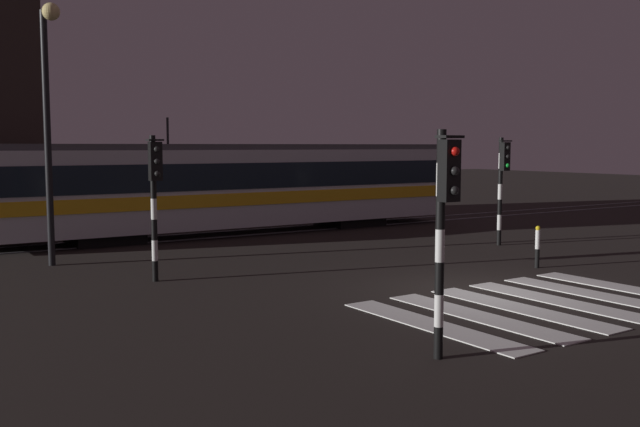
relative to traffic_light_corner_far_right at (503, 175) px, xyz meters
name	(u,v)px	position (x,y,z in m)	size (l,w,h in m)	color
ground_plane	(482,292)	(-5.81, -4.88, -2.28)	(120.00, 120.00, 0.00)	black
rail_near	(244,235)	(-5.81, 6.69, -2.26)	(80.00, 0.12, 0.03)	#59595E
rail_far	(227,231)	(-5.81, 8.13, -2.26)	(80.00, 0.12, 0.03)	#59595E
crosswalk_zebra	(540,305)	(-5.81, -6.46, -2.27)	(6.64, 4.49, 0.02)	silver
traffic_light_corner_far_right	(503,175)	(0.00, 0.00, 0.00)	(0.36, 0.42, 3.45)	black
traffic_light_corner_far_left	(155,186)	(-11.43, 0.07, -0.01)	(0.36, 0.42, 3.43)	black
traffic_light_corner_near_left	(445,209)	(-9.98, -8.15, -0.01)	(0.36, 0.42, 3.43)	black
street_lamp_trackside_left	(48,102)	(-12.99, 3.56, 2.03)	(0.44, 1.21, 6.73)	black
tram	(239,185)	(-5.64, 7.41, -0.53)	(18.01, 2.58, 4.15)	silver
bollard_island_edge	(537,247)	(-2.37, -3.46, -1.72)	(0.12, 0.12, 1.11)	black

